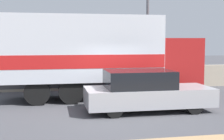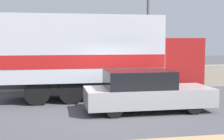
# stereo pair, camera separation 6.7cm
# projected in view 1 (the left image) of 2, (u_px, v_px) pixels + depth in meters

# --- Properties ---
(ground_plane) EXTENTS (80.00, 80.00, 0.00)m
(ground_plane) POSITION_uv_depth(u_px,v_px,m) (125.00, 114.00, 10.85)
(ground_plane) COLOR #47474C
(stone_wall_backdrop) EXTENTS (60.00, 0.35, 1.19)m
(stone_wall_backdrop) POSITION_uv_depth(u_px,v_px,m) (100.00, 78.00, 16.46)
(stone_wall_backdrop) COLOR #A39984
(stone_wall_backdrop) RESTS_ON ground_plane
(street_lamp) EXTENTS (0.56, 0.28, 7.81)m
(street_lamp) POSITION_uv_depth(u_px,v_px,m) (148.00, 2.00, 15.55)
(street_lamp) COLOR #4C4C51
(street_lamp) RESTS_ON ground_plane
(box_truck) EXTENTS (8.55, 2.46, 3.60)m
(box_truck) POSITION_uv_depth(u_px,v_px,m) (95.00, 54.00, 13.57)
(box_truck) COLOR maroon
(box_truck) RESTS_ON ground_plane
(car_hatchback) EXTENTS (4.57, 1.79, 1.49)m
(car_hatchback) POSITION_uv_depth(u_px,v_px,m) (146.00, 91.00, 11.25)
(car_hatchback) COLOR #9E9EA3
(car_hatchback) RESTS_ON ground_plane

